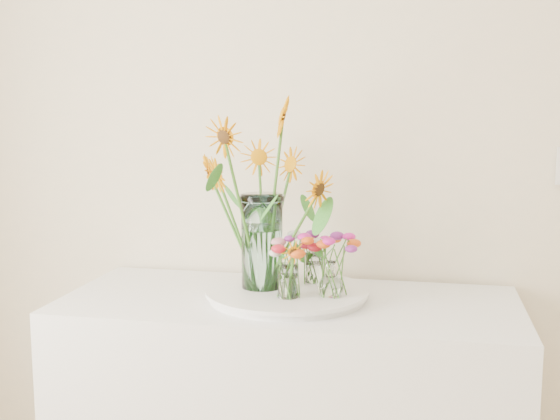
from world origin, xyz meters
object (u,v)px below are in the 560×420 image
(small_vase_b, at_px, (331,279))
(small_vase_a, at_px, (288,282))
(tray, at_px, (287,295))
(mason_jar, at_px, (262,242))
(small_vase_c, at_px, (314,268))

(small_vase_b, bearing_deg, small_vase_a, -160.71)
(tray, distance_m, mason_jar, 0.18)
(mason_jar, bearing_deg, small_vase_c, 32.13)
(small_vase_b, xyz_separation_m, small_vase_c, (-0.07, 0.15, -0.01))
(small_vase_a, distance_m, small_vase_c, 0.20)
(small_vase_a, relative_size, small_vase_c, 1.04)
(small_vase_a, bearing_deg, tray, 103.08)
(tray, height_order, small_vase_b, small_vase_b)
(tray, distance_m, small_vase_b, 0.16)
(tray, xyz_separation_m, small_vase_b, (0.14, -0.05, 0.07))
(small_vase_a, bearing_deg, small_vase_c, 76.24)
(small_vase_b, relative_size, small_vase_c, 1.10)
(small_vase_a, xyz_separation_m, small_vase_b, (0.12, 0.04, 0.00))
(small_vase_a, height_order, small_vase_b, small_vase_b)
(mason_jar, relative_size, small_vase_c, 2.96)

